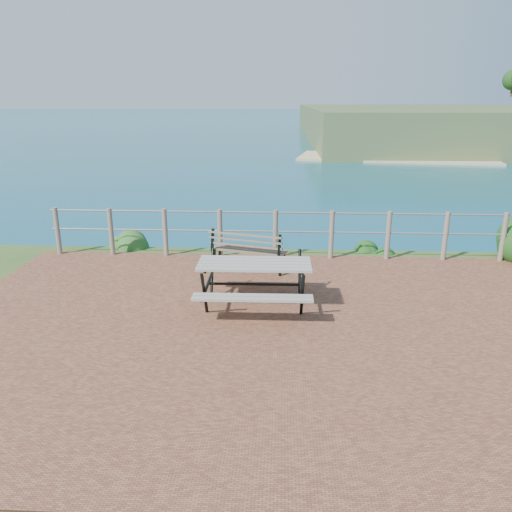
# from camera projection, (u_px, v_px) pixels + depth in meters

# --- Properties ---
(ground) EXTENTS (10.00, 7.00, 0.12)m
(ground) POSITION_uv_depth(u_px,v_px,m) (271.00, 328.00, 7.25)
(ground) COLOR brown
(ground) RESTS_ON ground
(ocean) EXTENTS (1200.00, 1200.00, 0.00)m
(ocean) POSITION_uv_depth(u_px,v_px,m) (283.00, 107.00, 197.70)
(ocean) COLOR #146B7B
(ocean) RESTS_ON ground
(safety_railing) EXTENTS (9.40, 0.10, 1.00)m
(safety_railing) POSITION_uv_depth(u_px,v_px,m) (275.00, 231.00, 10.27)
(safety_railing) COLOR #6B5B4C
(safety_railing) RESTS_ON ground
(picnic_table) EXTENTS (1.75, 1.51, 0.74)m
(picnic_table) POSITION_uv_depth(u_px,v_px,m) (255.00, 280.00, 7.81)
(picnic_table) COLOR gray
(picnic_table) RESTS_ON ground
(park_bench) EXTENTS (1.48, 0.75, 0.81)m
(park_bench) POSITION_uv_depth(u_px,v_px,m) (249.00, 244.00, 9.50)
(park_bench) COLOR brown
(park_bench) RESTS_ON ground
(shrub_lip_west) EXTENTS (0.73, 0.73, 0.45)m
(shrub_lip_west) POSITION_uv_depth(u_px,v_px,m) (128.00, 246.00, 11.29)
(shrub_lip_west) COLOR #265821
(shrub_lip_west) RESTS_ON ground
(shrub_lip_east) EXTENTS (0.68, 0.68, 0.38)m
(shrub_lip_east) POSITION_uv_depth(u_px,v_px,m) (374.00, 251.00, 10.93)
(shrub_lip_east) COLOR #1C4715
(shrub_lip_east) RESTS_ON ground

